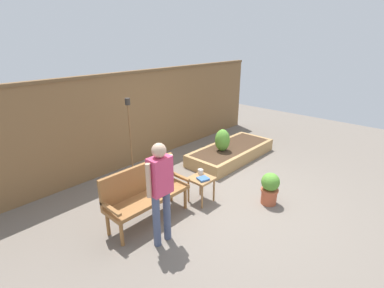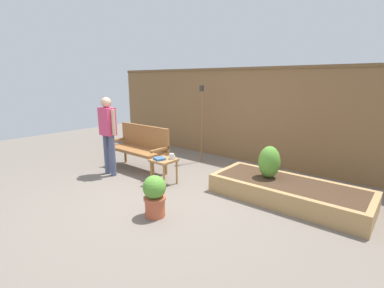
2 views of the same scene
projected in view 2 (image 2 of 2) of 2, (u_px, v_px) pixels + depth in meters
name	position (u px, v px, depth m)	size (l,w,h in m)	color
ground_plane	(168.00, 194.00, 4.71)	(14.00, 14.00, 0.00)	#70665B
fence_back	(246.00, 115.00, 6.42)	(8.40, 0.14, 2.16)	brown
garden_bench	(141.00, 144.00, 5.91)	(1.44, 0.48, 0.94)	#936033
side_table	(164.00, 164.00, 5.06)	(0.40, 0.40, 0.48)	#9E7042
cup_on_table	(172.00, 156.00, 5.05)	(0.13, 0.09, 0.10)	silver
book_on_table	(159.00, 159.00, 5.00)	(0.18, 0.17, 0.04)	#38609E
potted_boxwood	(155.00, 195.00, 3.87)	(0.33, 0.33, 0.60)	#B75638
raised_planter_bed	(288.00, 191.00, 4.43)	(2.40, 1.00, 0.30)	#AD8451
shrub_near_bench	(269.00, 162.00, 4.57)	(0.35, 0.35, 0.53)	brown
tiki_torch	(202.00, 111.00, 6.28)	(0.10, 0.10, 1.76)	brown
person_by_bench	(108.00, 129.00, 5.46)	(0.47, 0.20, 1.56)	#475170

